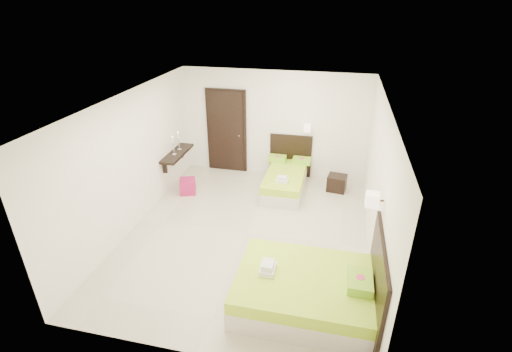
% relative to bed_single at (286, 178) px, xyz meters
% --- Properties ---
extents(floor, '(5.50, 5.50, 0.00)m').
position_rel_bed_single_xyz_m(floor, '(-0.44, -1.98, -0.27)').
color(floor, beige).
rests_on(floor, ground).
extents(bed_single, '(1.03, 1.72, 1.42)m').
position_rel_bed_single_xyz_m(bed_single, '(0.00, 0.00, 0.00)').
color(bed_single, beige).
rests_on(bed_single, ground).
extents(bed_double, '(2.00, 1.70, 1.65)m').
position_rel_bed_single_xyz_m(bed_double, '(0.89, -3.56, 0.03)').
color(bed_double, beige).
rests_on(bed_double, ground).
extents(nightstand, '(0.47, 0.43, 0.37)m').
position_rel_bed_single_xyz_m(nightstand, '(1.18, 0.18, -0.08)').
color(nightstand, black).
rests_on(nightstand, ground).
extents(ottoman, '(0.44, 0.44, 0.34)m').
position_rel_bed_single_xyz_m(ottoman, '(-2.17, -0.71, -0.10)').
color(ottoman, '#9D1549').
rests_on(ottoman, ground).
extents(door, '(1.02, 0.15, 2.14)m').
position_rel_bed_single_xyz_m(door, '(-1.64, 0.72, 0.78)').
color(door, black).
rests_on(door, ground).
extents(console_shelf, '(0.35, 1.20, 0.78)m').
position_rel_bed_single_xyz_m(console_shelf, '(-2.52, -0.38, 0.55)').
color(console_shelf, black).
rests_on(console_shelf, ground).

